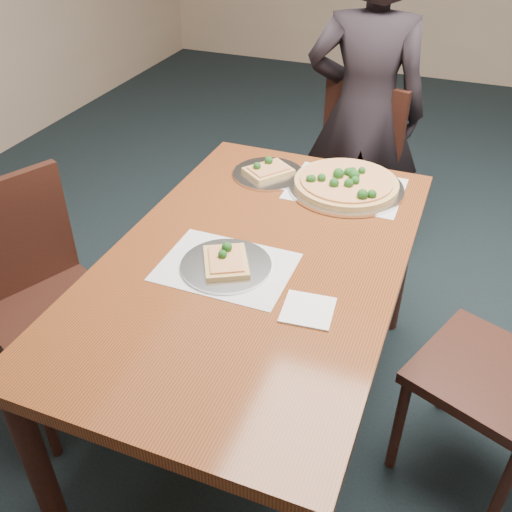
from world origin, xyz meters
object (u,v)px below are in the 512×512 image
(diner, at_px, (364,114))
(pizza_pan, at_px, (346,184))
(chair_far, at_px, (349,169))
(slice_plate_near, at_px, (226,263))
(slice_plate_far, at_px, (268,172))
(dining_table, at_px, (256,279))
(chair_left, at_px, (39,289))

(diner, xyz_separation_m, pizza_pan, (0.09, -0.70, -0.00))
(chair_far, xyz_separation_m, slice_plate_near, (-0.10, -1.24, 0.25))
(chair_far, distance_m, slice_plate_far, 0.70)
(dining_table, relative_size, slice_plate_far, 5.36)
(dining_table, bearing_deg, chair_far, 88.19)
(chair_left, height_order, slice_plate_near, chair_left)
(slice_plate_near, bearing_deg, slice_plate_far, 98.51)
(pizza_pan, height_order, slice_plate_far, pizza_pan)
(chair_far, height_order, slice_plate_far, chair_far)
(slice_plate_near, bearing_deg, diner, 84.26)
(chair_left, bearing_deg, diner, -6.82)
(slice_plate_far, bearing_deg, dining_table, -73.52)
(chair_far, xyz_separation_m, slice_plate_far, (-0.19, -0.63, 0.25))
(chair_left, bearing_deg, slice_plate_near, -59.33)
(chair_far, distance_m, diner, 0.27)
(chair_far, xyz_separation_m, diner, (0.03, 0.07, 0.26))
(diner, height_order, pizza_pan, diner)
(diner, xyz_separation_m, slice_plate_near, (-0.13, -1.32, -0.01))
(chair_left, bearing_deg, slice_plate_far, -17.12)
(dining_table, distance_m, chair_left, 0.80)
(chair_far, bearing_deg, pizza_pan, -65.54)
(chair_far, distance_m, slice_plate_near, 1.27)
(diner, bearing_deg, slice_plate_far, 63.27)
(dining_table, relative_size, pizza_pan, 3.47)
(chair_left, bearing_deg, pizza_pan, -28.95)
(slice_plate_far, bearing_deg, pizza_pan, -0.50)
(chair_far, bearing_deg, diner, 80.58)
(slice_plate_near, bearing_deg, chair_far, 85.35)
(chair_left, bearing_deg, dining_table, -53.57)
(chair_far, bearing_deg, dining_table, -78.14)
(pizza_pan, distance_m, slice_plate_near, 0.65)
(chair_left, height_order, slice_plate_far, chair_left)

